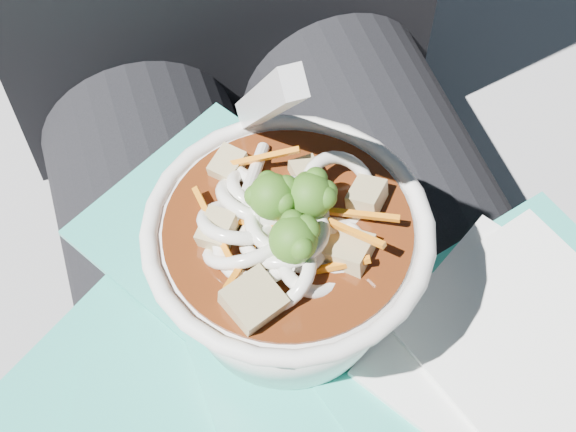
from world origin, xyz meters
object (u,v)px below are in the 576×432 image
object	(u,v)px
plastic_bag	(316,373)
udon_bowl	(288,257)
lap	(331,350)
stone_ledge	(272,342)
person_body	(289,220)

from	to	relation	value
plastic_bag	udon_bowl	size ratio (longest dim) A/B	2.16
lap	udon_bowl	world-z (taller)	udon_bowl
lap	plastic_bag	distance (m)	0.10
stone_ledge	plastic_bag	size ratio (longest dim) A/B	2.41
person_body	plastic_bag	distance (m)	0.15
stone_ledge	person_body	bearing A→B (deg)	-90.00
plastic_bag	stone_ledge	bearing A→B (deg)	81.43
stone_ledge	person_body	distance (m)	0.33
udon_bowl	person_body	bearing A→B (deg)	71.20
stone_ledge	plastic_bag	distance (m)	0.43
stone_ledge	person_body	xyz separation A→B (m)	(0.00, -0.06, 0.32)
person_body	plastic_bag	world-z (taller)	person_body
stone_ledge	plastic_bag	world-z (taller)	plastic_bag
stone_ledge	lap	world-z (taller)	lap
stone_ledge	lap	distance (m)	0.33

